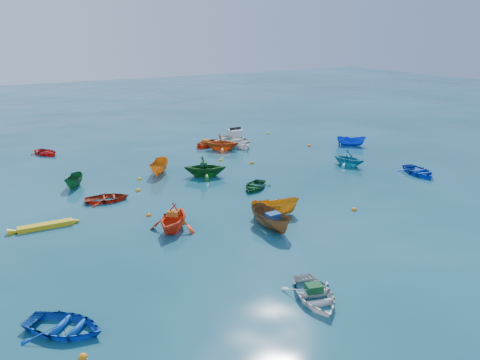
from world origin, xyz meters
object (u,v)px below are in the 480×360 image
dinghy_white_near (314,300)px  kayak_yellow (46,228)px  dinghy_blue_sw (65,331)px  motorboat_white (235,145)px  dinghy_blue_se (418,174)px

dinghy_white_near → kayak_yellow: size_ratio=0.87×
dinghy_blue_sw → dinghy_white_near: 10.12m
dinghy_blue_sw → motorboat_white: 30.16m
dinghy_white_near → kayak_yellow: 16.22m
dinghy_blue_sw → kayak_yellow: bearing=39.8°
dinghy_blue_se → kayak_yellow: (-27.11, 3.48, 0.00)m
dinghy_blue_sw → kayak_yellow: dinghy_blue_sw is taller
dinghy_blue_se → motorboat_white: bearing=131.1°
dinghy_white_near → motorboat_white: (10.27, 25.58, 0.00)m
dinghy_white_near → dinghy_blue_se: bearing=44.7°
dinghy_blue_sw → dinghy_white_near: bearing=-63.0°
dinghy_blue_sw → dinghy_blue_se: dinghy_blue_se is taller
dinghy_blue_sw → dinghy_white_near: same height
dinghy_white_near → dinghy_blue_se: dinghy_blue_se is taller
dinghy_blue_sw → kayak_yellow: size_ratio=0.87×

